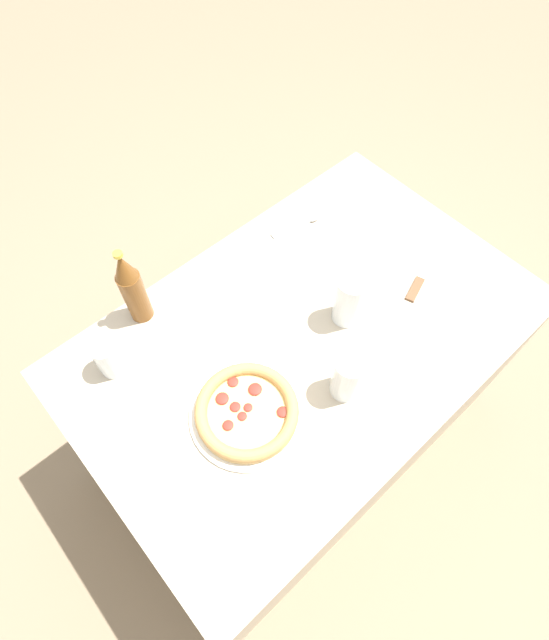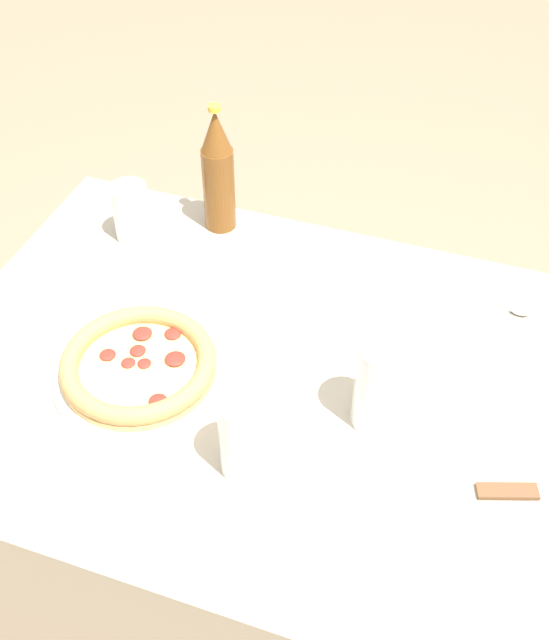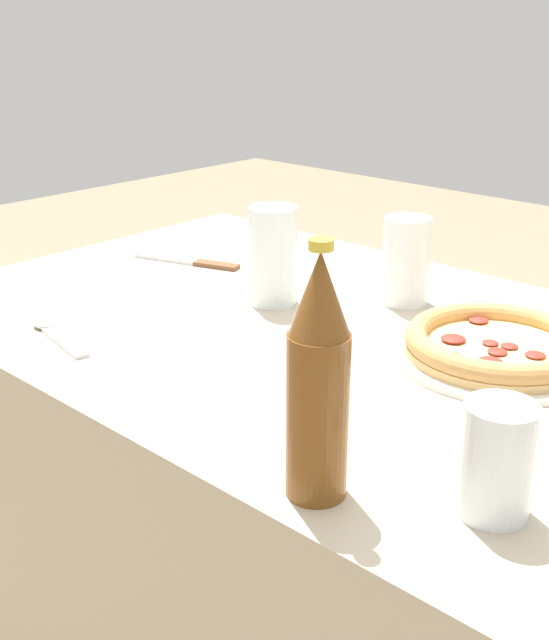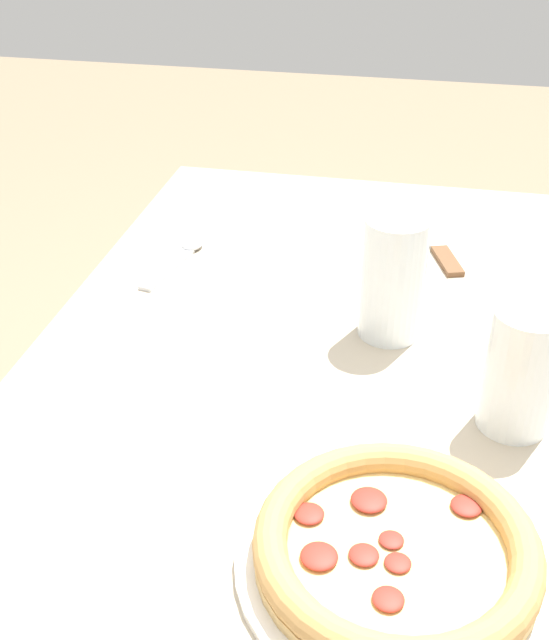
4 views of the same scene
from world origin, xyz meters
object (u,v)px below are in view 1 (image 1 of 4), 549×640
(glass_lemonade, at_px, (349,302))
(spoon, at_px, (303,222))
(glass_cola, at_px, (109,358))
(knife, at_px, (422,276))
(pizza_salami, at_px, (247,412))
(beer_bottle, at_px, (132,288))
(glass_iced_tea, at_px, (347,378))

(glass_lemonade, bearing_deg, spoon, 66.02)
(spoon, bearing_deg, glass_cola, -177.11)
(glass_lemonade, xyz_separation_m, knife, (0.26, -0.05, -0.07))
(pizza_salami, distance_m, glass_lemonade, 0.39)
(beer_bottle, distance_m, knife, 0.80)
(pizza_salami, distance_m, spoon, 0.63)
(pizza_salami, height_order, knife, pizza_salami)
(glass_lemonade, height_order, beer_bottle, beer_bottle)
(glass_cola, xyz_separation_m, beer_bottle, (0.14, 0.09, 0.07))
(glass_iced_tea, height_order, glass_cola, glass_iced_tea)
(glass_lemonade, distance_m, knife, 0.27)
(glass_iced_tea, bearing_deg, pizza_salami, 154.18)
(glass_cola, relative_size, beer_bottle, 0.44)
(glass_lemonade, relative_size, beer_bottle, 0.61)
(beer_bottle, relative_size, knife, 1.22)
(glass_lemonade, xyz_separation_m, glass_cola, (-0.55, 0.29, -0.02))
(beer_bottle, bearing_deg, glass_cola, -148.51)
(pizza_salami, bearing_deg, knife, -1.32)
(glass_cola, bearing_deg, spoon, 2.89)
(pizza_salami, bearing_deg, beer_bottle, 93.60)
(glass_lemonade, height_order, spoon, glass_lemonade)
(glass_lemonade, bearing_deg, glass_cola, 152.56)
(glass_cola, bearing_deg, pizza_salami, -62.28)
(glass_lemonade, bearing_deg, beer_bottle, 137.39)
(glass_cola, xyz_separation_m, spoon, (0.69, 0.04, -0.05))
(glass_cola, relative_size, spoon, 0.68)
(knife, bearing_deg, beer_bottle, 147.35)
(glass_cola, height_order, spoon, glass_cola)
(glass_iced_tea, distance_m, spoon, 0.56)
(spoon, bearing_deg, glass_iced_tea, -122.61)
(glass_iced_tea, relative_size, beer_bottle, 0.55)
(glass_cola, height_order, knife, glass_cola)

